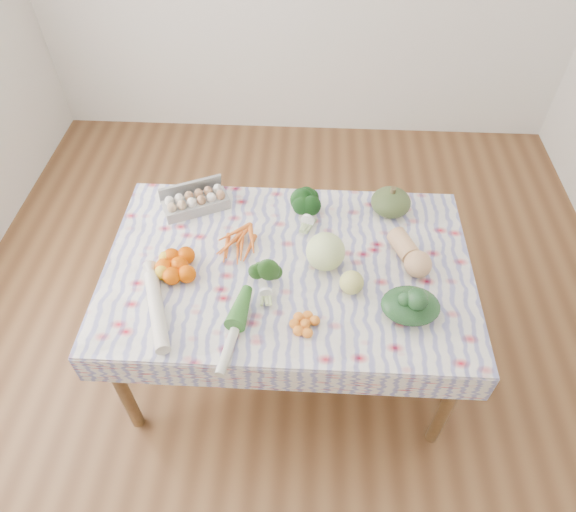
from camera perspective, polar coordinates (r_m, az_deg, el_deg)
The scene contains 16 objects.
ground at distance 2.94m, azimuth -0.00°, elevation -10.84°, with size 4.50×4.50×0.00m, color brown.
dining_table at distance 2.39m, azimuth -0.00°, elevation -2.29°, with size 1.60×1.00×0.75m.
tablecloth at distance 2.33m, azimuth -0.00°, elevation -1.06°, with size 1.66×1.06×0.01m, color silver.
egg_carton at distance 2.59m, azimuth -10.18°, elevation 5.83°, with size 0.32×0.13×0.09m, color #9F9F9A.
carrot_bunch at distance 2.38m, azimuth -5.37°, elevation 1.04°, with size 0.23×0.21×0.04m, color orange.
kale_bunch at distance 2.48m, azimuth 2.63°, elevation 5.37°, with size 0.18×0.15×0.15m, color #123C12.
kabocha_squash at distance 2.58m, azimuth 11.36°, elevation 5.88°, with size 0.19×0.19×0.13m, color #44562B.
cabbage at distance 2.26m, azimuth 4.19°, elevation 0.48°, with size 0.17×0.17×0.17m, color #CCE38F.
butternut_squash at distance 2.36m, azimuth 13.44°, elevation 0.44°, with size 0.12×0.26×0.12m, color tan.
orange_cluster at distance 2.32m, azimuth -12.02°, elevation -1.00°, with size 0.26×0.26×0.09m, color #E05300.
broccoli at distance 2.19m, azimuth -2.56°, elevation -2.93°, with size 0.13×0.13×0.10m, color #224F19.
mandarin_cluster at distance 2.10m, azimuth 1.92°, elevation -7.52°, with size 0.15×0.15×0.05m, color orange.
grapefruit at distance 2.20m, azimuth 7.08°, elevation -2.94°, with size 0.10×0.10×0.10m, color #CCCE67.
spinach_bag at distance 2.17m, azimuth 13.45°, elevation -5.39°, with size 0.24×0.19×0.11m, color #18391B.
daikon at distance 2.19m, azimuth -14.38°, elevation -5.89°, with size 0.06×0.06×0.42m, color silver.
leek at distance 2.09m, azimuth -6.01°, elevation -8.35°, with size 0.04×0.04×0.40m, color beige.
Camera 1 is at (0.08, -1.53, 2.51)m, focal length 32.00 mm.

